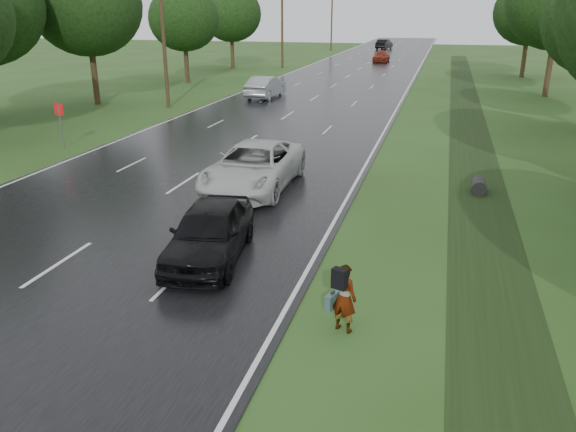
# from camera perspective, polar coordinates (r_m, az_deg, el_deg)

# --- Properties ---
(ground) EXTENTS (220.00, 220.00, 0.00)m
(ground) POSITION_cam_1_polar(r_m,az_deg,el_deg) (16.86, -22.26, -4.63)
(ground) COLOR #2C491A
(ground) RESTS_ON ground
(road) EXTENTS (14.00, 180.00, 0.04)m
(road) POSITION_cam_1_polar(r_m,az_deg,el_deg) (58.16, 5.63, 13.62)
(road) COLOR black
(road) RESTS_ON ground
(edge_stripe_east) EXTENTS (0.12, 180.00, 0.01)m
(edge_stripe_east) POSITION_cam_1_polar(r_m,az_deg,el_deg) (57.40, 12.45, 13.20)
(edge_stripe_east) COLOR silver
(edge_stripe_east) RESTS_ON road
(edge_stripe_west) EXTENTS (0.12, 180.00, 0.01)m
(edge_stripe_west) POSITION_cam_1_polar(r_m,az_deg,el_deg) (59.67, -0.96, 13.91)
(edge_stripe_west) COLOR silver
(edge_stripe_west) RESTS_ON road
(center_line) EXTENTS (0.12, 180.00, 0.01)m
(center_line) POSITION_cam_1_polar(r_m,az_deg,el_deg) (58.16, 5.63, 13.65)
(center_line) COLOR silver
(center_line) RESTS_ON road
(drainage_ditch) EXTENTS (2.20, 120.00, 0.56)m
(drainage_ditch) POSITION_cam_1_polar(r_m,az_deg,el_deg) (31.39, 18.10, 7.08)
(drainage_ditch) COLOR black
(drainage_ditch) RESTS_ON ground
(road_sign) EXTENTS (0.50, 0.06, 2.30)m
(road_sign) POSITION_cam_1_polar(r_m,az_deg,el_deg) (30.58, -22.17, 9.35)
(road_sign) COLOR slate
(road_sign) RESTS_ON ground
(utility_pole_mid) EXTENTS (1.60, 0.26, 10.00)m
(utility_pole_mid) POSITION_cam_1_polar(r_m,az_deg,el_deg) (41.59, -12.58, 17.80)
(utility_pole_mid) COLOR #3A2C17
(utility_pole_mid) RESTS_ON ground
(utility_pole_far) EXTENTS (1.60, 0.26, 10.00)m
(utility_pole_far) POSITION_cam_1_polar(r_m,az_deg,el_deg) (69.61, -0.60, 19.07)
(utility_pole_far) COLOR #3A2C17
(utility_pole_far) RESTS_ON ground
(utility_pole_distant) EXTENTS (1.60, 0.26, 10.00)m
(utility_pole_distant) POSITION_cam_1_polar(r_m,az_deg,el_deg) (98.80, 4.46, 19.37)
(utility_pole_distant) COLOR #3A2C17
(utility_pole_distant) RESTS_ON ground
(tree_east_d) EXTENTS (8.00, 8.00, 10.76)m
(tree_east_d) POSITION_cam_1_polar(r_m,az_deg,el_deg) (50.55, 25.86, 18.95)
(tree_east_d) COLOR #3A2C17
(tree_east_d) RESTS_ON ground
(tree_east_f) EXTENTS (7.20, 7.20, 9.62)m
(tree_east_f) POSITION_cam_1_polar(r_m,az_deg,el_deg) (64.38, 23.42, 18.46)
(tree_east_f) COLOR #3A2C17
(tree_east_f) RESTS_ON ground
(tree_west_c) EXTENTS (7.80, 7.80, 10.43)m
(tree_west_c) POSITION_cam_1_polar(r_m,az_deg,el_deg) (44.52, -19.80, 19.49)
(tree_west_c) COLOR #3A2C17
(tree_west_c) RESTS_ON ground
(tree_west_d) EXTENTS (6.60, 6.60, 8.80)m
(tree_west_d) POSITION_cam_1_polar(r_m,az_deg,el_deg) (56.34, -10.54, 19.11)
(tree_west_d) COLOR #3A2C17
(tree_west_d) RESTS_ON ground
(tree_west_f) EXTENTS (7.00, 7.00, 9.29)m
(tree_west_f) POSITION_cam_1_polar(r_m,az_deg,el_deg) (69.46, -5.81, 19.74)
(tree_west_f) COLOR #3A2C17
(tree_west_f) RESTS_ON ground
(pedestrian) EXTENTS (0.77, 0.79, 1.59)m
(pedestrian) POSITION_cam_1_polar(r_m,az_deg,el_deg) (12.31, 5.63, -8.18)
(pedestrian) COLOR #A5998C
(pedestrian) RESTS_ON ground
(white_pickup) EXTENTS (2.95, 6.32, 1.75)m
(white_pickup) POSITION_cam_1_polar(r_m,az_deg,el_deg) (21.94, -3.49, 5.04)
(white_pickup) COLOR silver
(white_pickup) RESTS_ON road
(dark_sedan) EXTENTS (2.53, 4.92, 1.60)m
(dark_sedan) POSITION_cam_1_polar(r_m,az_deg,el_deg) (15.77, -7.98, -1.60)
(dark_sedan) COLOR black
(dark_sedan) RESTS_ON road
(silver_sedan) EXTENTS (2.01, 5.18, 1.68)m
(silver_sedan) POSITION_cam_1_polar(r_m,az_deg,el_deg) (45.56, -2.29, 12.97)
(silver_sedan) COLOR #919499
(silver_sedan) RESTS_ON road
(far_car_red) EXTENTS (1.97, 4.81, 1.40)m
(far_car_red) POSITION_cam_1_polar(r_m,az_deg,el_deg) (78.82, 9.47, 15.70)
(far_car_red) COLOR maroon
(far_car_red) RESTS_ON road
(far_car_dark) EXTENTS (2.63, 5.32, 1.68)m
(far_car_dark) POSITION_cam_1_polar(r_m,az_deg,el_deg) (104.13, 9.75, 16.82)
(far_car_dark) COLOR black
(far_car_dark) RESTS_ON road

